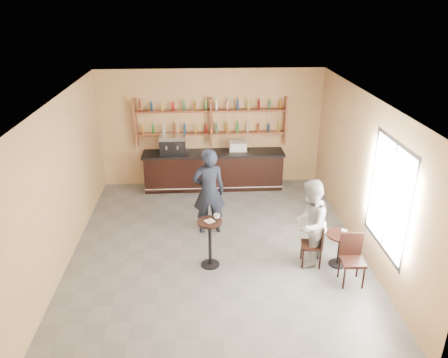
{
  "coord_description": "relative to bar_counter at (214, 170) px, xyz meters",
  "views": [
    {
      "loc": [
        -0.3,
        -7.94,
        5.01
      ],
      "look_at": [
        0.2,
        0.8,
        1.25
      ],
      "focal_mm": 35.0,
      "sensor_mm": 36.0,
      "label": 1
    }
  ],
  "objects": [
    {
      "name": "cafe_table",
      "position": [
        2.34,
        -3.89,
        -0.17
      ],
      "size": [
        0.61,
        0.61,
        0.69
      ],
      "primitive_type": null,
      "rotation": [
        0.0,
        0.0,
        -0.14
      ],
      "color": "black",
      "rests_on": "floor"
    },
    {
      "name": "cup_pedestal",
      "position": [
        -0.06,
        -3.67,
        0.53
      ],
      "size": [
        0.15,
        0.15,
        0.1
      ],
      "primitive_type": "imported",
      "rotation": [
        0.0,
        0.0,
        0.35
      ],
      "color": "white",
      "rests_on": "pedestal_table"
    },
    {
      "name": "cup_cafe",
      "position": [
        2.39,
        -3.89,
        0.22
      ],
      "size": [
        0.13,
        0.13,
        0.1
      ],
      "primitive_type": "imported",
      "rotation": [
        0.0,
        0.0,
        0.31
      ],
      "color": "white",
      "rests_on": "cafe_table"
    },
    {
      "name": "wall_right",
      "position": [
        2.95,
        -3.15,
        1.08
      ],
      "size": [
        0.0,
        7.0,
        7.0
      ],
      "primitive_type": "plane",
      "rotation": [
        1.57,
        0.0,
        -1.57
      ],
      "color": "tan",
      "rests_on": "floor"
    },
    {
      "name": "floor",
      "position": [
        -0.05,
        -3.15,
        -0.52
      ],
      "size": [
        7.0,
        7.0,
        0.0
      ],
      "primitive_type": "plane",
      "color": "slate",
      "rests_on": "ground"
    },
    {
      "name": "pedestal_table",
      "position": [
        -0.2,
        -3.77,
        -0.02
      ],
      "size": [
        0.51,
        0.51,
        0.99
      ],
      "primitive_type": null,
      "rotation": [
        0.0,
        0.0,
        -0.06
      ],
      "color": "black",
      "rests_on": "floor"
    },
    {
      "name": "wall_left",
      "position": [
        -3.05,
        -3.15,
        1.08
      ],
      "size": [
        0.0,
        7.0,
        7.0
      ],
      "primitive_type": "plane",
      "rotation": [
        1.57,
        0.0,
        1.57
      ],
      "color": "tan",
      "rests_on": "floor"
    },
    {
      "name": "napkin",
      "position": [
        -0.2,
        -3.77,
        0.48
      ],
      "size": [
        0.23,
        0.23,
        0.0
      ],
      "primitive_type": "cube",
      "rotation": [
        0.0,
        0.0,
        0.62
      ],
      "color": "white",
      "rests_on": "pedestal_table"
    },
    {
      "name": "ceiling",
      "position": [
        -0.05,
        -3.15,
        2.68
      ],
      "size": [
        7.0,
        7.0,
        0.0
      ],
      "primitive_type": "plane",
      "rotation": [
        3.14,
        0.0,
        0.0
      ],
      "color": "white",
      "rests_on": "wall_back"
    },
    {
      "name": "wall_back",
      "position": [
        -0.05,
        0.35,
        1.08
      ],
      "size": [
        7.0,
        0.0,
        7.0
      ],
      "primitive_type": "plane",
      "rotation": [
        1.57,
        0.0,
        0.0
      ],
      "color": "tan",
      "rests_on": "floor"
    },
    {
      "name": "window_pane",
      "position": [
        2.95,
        -4.35,
        1.18
      ],
      "size": [
        0.0,
        2.0,
        2.0
      ],
      "primitive_type": "plane",
      "rotation": [
        1.57,
        0.0,
        -1.57
      ],
      "color": "white",
      "rests_on": "wall_right"
    },
    {
      "name": "chair_south",
      "position": [
        2.39,
        -4.49,
        -0.03
      ],
      "size": [
        0.43,
        0.43,
        0.96
      ],
      "primitive_type": null,
      "rotation": [
        0.0,
        0.0,
        -0.03
      ],
      "color": "black",
      "rests_on": "floor"
    },
    {
      "name": "wall_front",
      "position": [
        -0.05,
        -6.65,
        1.08
      ],
      "size": [
        7.0,
        0.0,
        7.0
      ],
      "primitive_type": "plane",
      "rotation": [
        -1.57,
        0.0,
        0.0
      ],
      "color": "tan",
      "rests_on": "floor"
    },
    {
      "name": "bar_counter",
      "position": [
        0.0,
        0.0,
        0.0
      ],
      "size": [
        3.81,
        0.74,
        1.03
      ],
      "primitive_type": null,
      "color": "black",
      "rests_on": "floor"
    },
    {
      "name": "man_main",
      "position": [
        -0.18,
        -2.41,
        0.47
      ],
      "size": [
        0.75,
        0.52,
        1.97
      ],
      "primitive_type": "imported",
      "rotation": [
        0.0,
        0.0,
        3.21
      ],
      "color": "black",
      "rests_on": "floor"
    },
    {
      "name": "pastry_case",
      "position": [
        0.66,
        0.0,
        0.66
      ],
      "size": [
        0.48,
        0.39,
        0.28
      ],
      "primitive_type": null,
      "rotation": [
        0.0,
        0.0,
        0.03
      ],
      "color": "silver",
      "rests_on": "bar_counter"
    },
    {
      "name": "patron_second",
      "position": [
        1.73,
        -3.79,
        0.38
      ],
      "size": [
        1.02,
        1.09,
        1.79
      ],
      "primitive_type": "imported",
      "rotation": [
        0.0,
        0.0,
        -2.08
      ],
      "color": "#A5A4A9",
      "rests_on": "floor"
    },
    {
      "name": "shelf_unit",
      "position": [
        -0.05,
        0.22,
        1.29
      ],
      "size": [
        4.0,
        0.26,
        1.4
      ],
      "primitive_type": null,
      "color": "brown",
      "rests_on": "wall_back"
    },
    {
      "name": "liquor_bottles",
      "position": [
        -0.05,
        0.22,
        1.46
      ],
      "size": [
        3.68,
        0.1,
        1.0
      ],
      "primitive_type": null,
      "color": "#8C5919",
      "rests_on": "shelf_unit"
    },
    {
      "name": "window_frame",
      "position": [
        2.94,
        -4.35,
        1.18
      ],
      "size": [
        0.04,
        1.7,
        2.1
      ],
      "primitive_type": null,
      "color": "black",
      "rests_on": "wall_right"
    },
    {
      "name": "donut",
      "position": [
        -0.19,
        -3.78,
        0.5
      ],
      "size": [
        0.12,
        0.12,
        0.04
      ],
      "primitive_type": "torus",
      "rotation": [
        0.0,
        0.0,
        0.07
      ],
      "color": "#C47547",
      "rests_on": "napkin"
    },
    {
      "name": "chair_west",
      "position": [
        1.79,
        -3.84,
        -0.06
      ],
      "size": [
        0.44,
        0.44,
        0.9
      ],
      "primitive_type": null,
      "rotation": [
        0.0,
        0.0,
        -1.71
      ],
      "color": "black",
      "rests_on": "floor"
    },
    {
      "name": "espresso_machine",
      "position": [
        -1.09,
        0.0,
        0.76
      ],
      "size": [
        0.7,
        0.47,
        0.49
      ],
      "primitive_type": null,
      "rotation": [
        0.0,
        0.0,
        0.03
      ],
      "color": "black",
      "rests_on": "bar_counter"
    }
  ]
}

